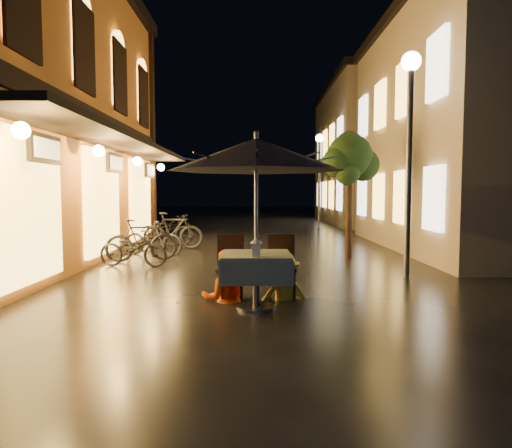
{
  "coord_description": "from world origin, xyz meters",
  "views": [
    {
      "loc": [
        0.11,
        -6.62,
        1.63
      ],
      "look_at": [
        0.12,
        0.3,
        1.15
      ],
      "focal_mm": 32.0,
      "sensor_mm": 36.0,
      "label": 1
    }
  ],
  "objects_px": {
    "person_orange": "(225,251)",
    "bicycle_0": "(133,249)",
    "cafe_table": "(256,267)",
    "streetlamp_near": "(410,123)",
    "table_lantern": "(256,246)",
    "patio_umbrella": "(256,155)",
    "person_yellow": "(283,254)"
  },
  "relations": [
    {
      "from": "person_orange",
      "to": "bicycle_0",
      "type": "height_order",
      "value": "person_orange"
    },
    {
      "from": "cafe_table",
      "to": "bicycle_0",
      "type": "height_order",
      "value": "bicycle_0"
    },
    {
      "from": "person_orange",
      "to": "streetlamp_near",
      "type": "bearing_deg",
      "value": -158.84
    },
    {
      "from": "cafe_table",
      "to": "table_lantern",
      "type": "relative_size",
      "value": 3.96
    },
    {
      "from": "cafe_table",
      "to": "bicycle_0",
      "type": "relative_size",
      "value": 0.65
    },
    {
      "from": "patio_umbrella",
      "to": "bicycle_0",
      "type": "relative_size",
      "value": 1.61
    },
    {
      "from": "cafe_table",
      "to": "person_orange",
      "type": "height_order",
      "value": "person_orange"
    },
    {
      "from": "streetlamp_near",
      "to": "person_yellow",
      "type": "relative_size",
      "value": 3.03
    },
    {
      "from": "streetlamp_near",
      "to": "person_yellow",
      "type": "distance_m",
      "value": 3.74
    },
    {
      "from": "person_orange",
      "to": "person_yellow",
      "type": "relative_size",
      "value": 1.07
    },
    {
      "from": "cafe_table",
      "to": "table_lantern",
      "type": "height_order",
      "value": "table_lantern"
    },
    {
      "from": "patio_umbrella",
      "to": "table_lantern",
      "type": "relative_size",
      "value": 9.88
    },
    {
      "from": "person_orange",
      "to": "person_yellow",
      "type": "xyz_separation_m",
      "value": [
        0.88,
        0.06,
        -0.05
      ]
    },
    {
      "from": "patio_umbrella",
      "to": "person_yellow",
      "type": "height_order",
      "value": "patio_umbrella"
    },
    {
      "from": "cafe_table",
      "to": "person_orange",
      "type": "xyz_separation_m",
      "value": [
        -0.47,
        0.51,
        0.16
      ]
    },
    {
      "from": "patio_umbrella",
      "to": "person_yellow",
      "type": "distance_m",
      "value": 1.61
    },
    {
      "from": "table_lantern",
      "to": "bicycle_0",
      "type": "height_order",
      "value": "table_lantern"
    },
    {
      "from": "streetlamp_near",
      "to": "patio_umbrella",
      "type": "distance_m",
      "value": 3.77
    },
    {
      "from": "streetlamp_near",
      "to": "table_lantern",
      "type": "relative_size",
      "value": 16.92
    },
    {
      "from": "bicycle_0",
      "to": "streetlamp_near",
      "type": "bearing_deg",
      "value": -94.48
    },
    {
      "from": "patio_umbrella",
      "to": "person_orange",
      "type": "height_order",
      "value": "patio_umbrella"
    },
    {
      "from": "cafe_table",
      "to": "bicycle_0",
      "type": "bearing_deg",
      "value": 126.75
    },
    {
      "from": "cafe_table",
      "to": "bicycle_0",
      "type": "xyz_separation_m",
      "value": [
        -2.68,
        3.59,
        -0.18
      ]
    },
    {
      "from": "person_yellow",
      "to": "bicycle_0",
      "type": "distance_m",
      "value": 4.34
    },
    {
      "from": "person_yellow",
      "to": "person_orange",
      "type": "bearing_deg",
      "value": -8.29
    },
    {
      "from": "patio_umbrella",
      "to": "table_lantern",
      "type": "height_order",
      "value": "patio_umbrella"
    },
    {
      "from": "streetlamp_near",
      "to": "patio_umbrella",
      "type": "bearing_deg",
      "value": -141.34
    },
    {
      "from": "streetlamp_near",
      "to": "table_lantern",
      "type": "bearing_deg",
      "value": -138.02
    },
    {
      "from": "patio_umbrella",
      "to": "bicycle_0",
      "type": "xyz_separation_m",
      "value": [
        -2.68,
        3.59,
        -1.75
      ]
    },
    {
      "from": "streetlamp_near",
      "to": "cafe_table",
      "type": "distance_m",
      "value": 4.36
    },
    {
      "from": "streetlamp_near",
      "to": "person_orange",
      "type": "bearing_deg",
      "value": -151.78
    },
    {
      "from": "streetlamp_near",
      "to": "cafe_table",
      "type": "xyz_separation_m",
      "value": [
        -2.88,
        -2.3,
        -2.33
      ]
    }
  ]
}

